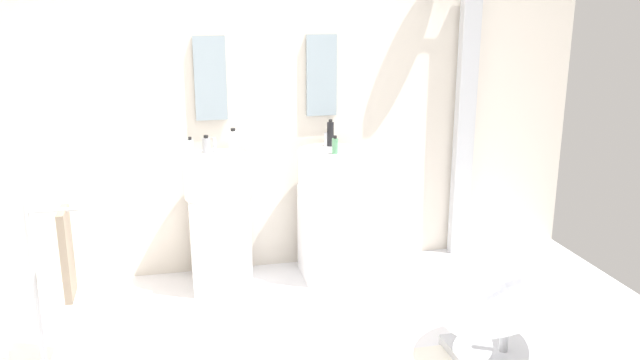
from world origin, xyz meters
The scene contains 13 objects.
rear_partition centered at (0.00, 1.65, 1.30)m, with size 4.80×0.10×2.60m, color beige.
pedestal_sink_left centered at (-0.40, 1.31, 0.50)m, with size 0.45×0.45×1.04m.
pedestal_sink_right centered at (0.40, 1.31, 0.50)m, with size 0.45×0.45×1.04m.
vanity_mirror_left centered at (-0.40, 1.58, 1.43)m, with size 0.22×0.03×0.58m, color #8C9EA8.
vanity_mirror_right centered at (0.40, 1.58, 1.43)m, with size 0.22×0.03×0.58m, color #8C9EA8.
shower_column centered at (1.49, 1.53, 1.08)m, with size 0.49×0.24×2.05m.
lounge_chair centered at (1.07, -0.06, 0.35)m, with size 1.09×1.09×0.65m.
towel_rack centered at (-1.30, 0.46, 0.63)m, with size 0.37×0.22×0.95m.
soap_bottle_white centered at (-0.28, 1.28, 1.03)m, with size 0.06×0.06×0.19m.
soap_bottle_black centered at (0.43, 1.44, 1.03)m, with size 0.05×0.05×0.19m.
soap_bottle_clear centered at (-0.56, 1.32, 1.01)m, with size 0.04×0.04×0.14m.
soap_bottle_green centered at (0.40, 1.20, 1.00)m, with size 0.04×0.04×0.13m.
soap_bottle_grey centered at (-0.45, 1.43, 1.00)m, with size 0.06×0.06×0.12m.
Camera 1 is at (-0.68, -3.09, 2.00)m, focal length 37.24 mm.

